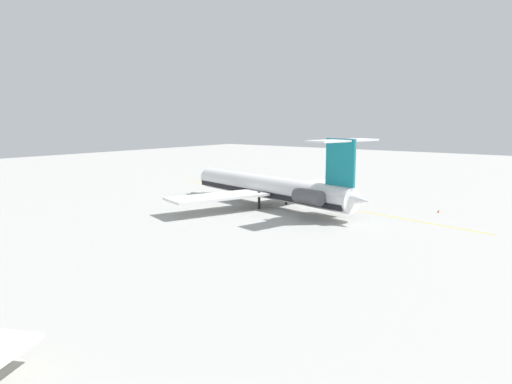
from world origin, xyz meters
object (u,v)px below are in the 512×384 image
(ground_crew_near_nose, at_px, (276,181))
(ground_crew_near_tail, at_px, (268,180))
(main_jetliner, at_px, (273,188))
(safety_cone_nose, at_px, (438,211))

(ground_crew_near_nose, xyz_separation_m, ground_crew_near_tail, (3.36, -0.97, -0.07))
(main_jetliner, xyz_separation_m, safety_cone_nose, (-27.36, -13.73, -3.47))
(ground_crew_near_nose, relative_size, safety_cone_nose, 3.30)
(ground_crew_near_tail, xyz_separation_m, safety_cone_nose, (-47.25, 11.85, -0.81))
(ground_crew_near_tail, bearing_deg, safety_cone_nose, 104.04)
(ground_crew_near_nose, height_order, ground_crew_near_tail, ground_crew_near_nose)
(safety_cone_nose, bearing_deg, ground_crew_near_tail, -14.07)
(ground_crew_near_tail, relative_size, safety_cone_nose, 3.10)
(main_jetliner, height_order, safety_cone_nose, main_jetliner)
(main_jetliner, relative_size, safety_cone_nose, 85.02)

